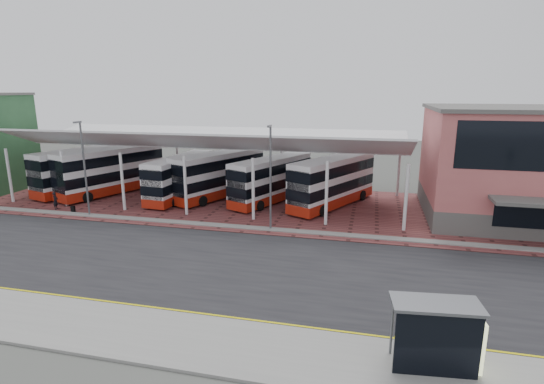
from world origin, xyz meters
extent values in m
plane|color=#41433F|center=(0.00, 0.00, 0.00)|extent=(140.00, 140.00, 0.00)
cube|color=black|center=(0.00, -1.00, 0.01)|extent=(120.00, 14.00, 0.02)
cube|color=brown|center=(2.00, 13.00, 0.03)|extent=(72.00, 16.00, 0.06)
cube|color=slate|center=(0.00, -9.00, 0.07)|extent=(120.00, 4.00, 0.14)
cube|color=slate|center=(0.00, 6.20, 0.07)|extent=(120.00, 0.80, 0.14)
cube|color=#CFC309|center=(0.00, -7.00, 0.03)|extent=(120.00, 0.12, 0.01)
cube|color=#CFC309|center=(0.00, -6.70, 0.03)|extent=(120.00, 0.12, 0.01)
cylinder|color=silver|center=(-24.00, 8.50, 2.60)|extent=(0.26, 0.26, 5.20)
cylinder|color=silver|center=(-24.00, 19.50, 2.30)|extent=(0.26, 0.26, 4.60)
cylinder|color=silver|center=(-18.00, 8.50, 2.60)|extent=(0.26, 0.26, 5.20)
cylinder|color=silver|center=(-18.00, 19.50, 2.30)|extent=(0.26, 0.26, 4.60)
cylinder|color=silver|center=(-12.00, 8.50, 2.60)|extent=(0.26, 0.26, 5.20)
cylinder|color=silver|center=(-12.00, 19.50, 2.30)|extent=(0.26, 0.26, 4.60)
cylinder|color=silver|center=(-6.00, 8.50, 2.60)|extent=(0.26, 0.26, 5.20)
cylinder|color=silver|center=(-6.00, 19.50, 2.30)|extent=(0.26, 0.26, 4.60)
cylinder|color=silver|center=(0.00, 8.50, 2.60)|extent=(0.26, 0.26, 5.20)
cylinder|color=silver|center=(0.00, 19.50, 2.30)|extent=(0.26, 0.26, 4.60)
cylinder|color=silver|center=(6.00, 8.50, 2.60)|extent=(0.26, 0.26, 5.20)
cylinder|color=silver|center=(6.00, 19.50, 2.30)|extent=(0.26, 0.26, 4.60)
cylinder|color=silver|center=(12.00, 8.50, 2.60)|extent=(0.26, 0.26, 5.20)
cylinder|color=silver|center=(12.00, 19.50, 2.30)|extent=(0.26, 0.26, 4.60)
cube|color=silver|center=(-6.00, 10.70, 6.10)|extent=(37.00, 4.95, 1.95)
cube|color=silver|center=(-6.00, 16.30, 5.90)|extent=(37.00, 7.12, 1.43)
cube|color=#52504D|center=(23.00, 14.00, 0.90)|extent=(18.00, 12.00, 1.80)
cylinder|color=#585A5F|center=(-14.00, 6.30, 4.00)|extent=(0.16, 0.16, 8.00)
cube|color=#585A5F|center=(-14.00, 6.00, 8.00)|extent=(0.15, 0.90, 0.15)
cylinder|color=#585A5F|center=(2.00, 6.30, 4.00)|extent=(0.16, 0.16, 8.00)
cube|color=#585A5F|center=(2.00, 6.00, 8.00)|extent=(0.15, 0.90, 0.15)
cube|color=white|center=(-20.01, 14.09, 2.46)|extent=(5.42, 11.25, 4.29)
cube|color=#9F1D0D|center=(-20.01, 14.09, 0.71)|extent=(5.46, 11.30, 0.90)
cube|color=black|center=(-20.01, 14.09, 2.01)|extent=(5.46, 11.30, 0.95)
cube|color=black|center=(-20.01, 14.09, 3.60)|extent=(5.46, 11.30, 0.95)
cube|color=black|center=(-21.50, 8.86, 2.36)|extent=(2.19, 0.71, 3.59)
cylinder|color=black|center=(-22.17, 11.05, 0.56)|extent=(0.54, 1.04, 1.00)
cylinder|color=black|center=(-19.77, 10.37, 0.56)|extent=(0.54, 1.04, 1.00)
cylinder|color=black|center=(-20.24, 17.81, 0.56)|extent=(0.54, 1.04, 1.00)
cylinder|color=black|center=(-17.84, 17.12, 0.56)|extent=(0.54, 1.04, 1.00)
cube|color=white|center=(-16.67, 13.78, 2.52)|extent=(6.64, 11.40, 4.41)
cube|color=#9F1D0D|center=(-16.67, 13.78, 0.73)|extent=(6.70, 11.46, 0.92)
cube|color=black|center=(-16.67, 13.78, 2.06)|extent=(6.70, 11.46, 0.97)
cube|color=black|center=(-16.67, 13.78, 3.70)|extent=(6.70, 11.46, 0.97)
cube|color=black|center=(-18.79, 8.61, 2.42)|extent=(2.17, 0.97, 3.69)
cylinder|color=black|center=(-19.22, 10.93, 0.57)|extent=(0.65, 1.06, 1.02)
cylinder|color=black|center=(-16.85, 9.96, 0.57)|extent=(0.65, 1.06, 1.02)
cylinder|color=black|center=(-16.49, 17.61, 0.57)|extent=(0.65, 1.06, 1.02)
cylinder|color=black|center=(-14.12, 16.63, 0.57)|extent=(0.65, 1.06, 1.02)
cube|color=white|center=(-8.94, 13.71, 2.24)|extent=(3.10, 10.12, 3.90)
cube|color=#9F1D0D|center=(-8.94, 13.71, 0.65)|extent=(3.14, 10.16, 0.82)
cube|color=black|center=(-8.94, 13.71, 1.83)|extent=(3.14, 10.16, 0.86)
cube|color=black|center=(-8.94, 13.71, 3.28)|extent=(3.14, 10.16, 0.86)
cube|color=black|center=(-9.36, 8.79, 2.14)|extent=(2.04, 0.26, 3.26)
cylinder|color=black|center=(-10.34, 10.63, 0.51)|extent=(0.33, 0.92, 0.91)
cylinder|color=black|center=(-8.08, 10.44, 0.51)|extent=(0.33, 0.92, 0.91)
cylinder|color=black|center=(-9.80, 16.99, 0.51)|extent=(0.33, 0.92, 0.91)
cylinder|color=black|center=(-7.54, 16.80, 0.51)|extent=(0.33, 0.92, 0.91)
cube|color=white|center=(-5.35, 14.91, 2.42)|extent=(6.69, 10.87, 4.23)
cube|color=#9F1D0D|center=(-5.35, 14.91, 0.70)|extent=(6.74, 10.92, 0.88)
cube|color=black|center=(-5.35, 14.91, 1.98)|extent=(6.74, 10.92, 0.93)
cube|color=black|center=(-5.35, 14.91, 3.55)|extent=(6.74, 10.92, 0.93)
cube|color=black|center=(-7.56, 10.03, 2.32)|extent=(2.06, 1.00, 3.54)
cylinder|color=black|center=(-7.90, 12.26, 0.55)|extent=(0.66, 1.01, 0.98)
cylinder|color=black|center=(-5.66, 11.25, 0.55)|extent=(0.66, 1.01, 0.98)
cylinder|color=black|center=(-5.05, 18.57, 0.55)|extent=(0.66, 1.01, 0.98)
cylinder|color=black|center=(-2.81, 17.56, 0.55)|extent=(0.66, 1.01, 0.98)
cube|color=white|center=(0.11, 14.50, 2.28)|extent=(6.16, 10.27, 3.98)
cube|color=#9F1D0D|center=(0.11, 14.50, 0.66)|extent=(6.21, 10.32, 0.83)
cube|color=black|center=(0.11, 14.50, 1.87)|extent=(6.21, 10.32, 0.88)
cube|color=black|center=(0.11, 14.50, 3.35)|extent=(6.21, 10.32, 0.88)
cube|color=black|center=(-1.89, 9.86, 2.19)|extent=(1.95, 0.91, 3.33)
cylinder|color=black|center=(-2.25, 11.96, 0.52)|extent=(0.60, 0.95, 0.93)
cylinder|color=black|center=(-0.12, 11.05, 0.52)|extent=(0.60, 0.95, 0.93)
cylinder|color=black|center=(0.33, 17.95, 0.52)|extent=(0.60, 0.95, 0.93)
cylinder|color=black|center=(2.46, 17.03, 0.52)|extent=(0.60, 0.95, 0.93)
cube|color=white|center=(5.95, 14.30, 2.43)|extent=(7.07, 10.79, 4.24)
cube|color=#9F1D0D|center=(5.95, 14.30, 0.70)|extent=(7.12, 10.85, 0.89)
cube|color=black|center=(5.95, 14.30, 1.98)|extent=(7.12, 10.85, 0.94)
cube|color=black|center=(5.95, 14.30, 3.56)|extent=(7.12, 10.85, 0.94)
cube|color=black|center=(3.54, 9.50, 2.33)|extent=(2.03, 1.08, 3.55)
cylinder|color=black|center=(3.30, 11.76, 0.55)|extent=(0.69, 1.00, 0.99)
cylinder|color=black|center=(5.50, 10.65, 0.55)|extent=(0.69, 1.00, 0.99)
cylinder|color=black|center=(6.41, 17.96, 0.55)|extent=(0.69, 1.00, 0.99)
cylinder|color=black|center=(8.61, 16.85, 0.55)|extent=(0.69, 1.00, 0.99)
imported|color=black|center=(-18.11, 7.25, 0.85)|extent=(0.53, 0.66, 1.59)
cube|color=black|center=(-16.00, 6.78, 0.34)|extent=(0.33, 0.24, 0.56)
cube|color=black|center=(12.06, -9.10, 1.43)|extent=(3.09, 0.45, 2.58)
cube|color=#585A5F|center=(12.00, -8.49, 2.77)|extent=(3.44, 1.89, 0.12)
cylinder|color=#585A5F|center=(10.50, -8.03, 1.43)|extent=(0.11, 0.11, 2.58)
cylinder|color=#585A5F|center=(13.36, -7.72, 1.43)|extent=(0.11, 0.11, 2.58)
cube|color=beige|center=(13.63, -8.31, 1.27)|extent=(0.28, 1.14, 2.06)
camera|label=1|loc=(9.35, -23.96, 10.62)|focal=28.00mm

